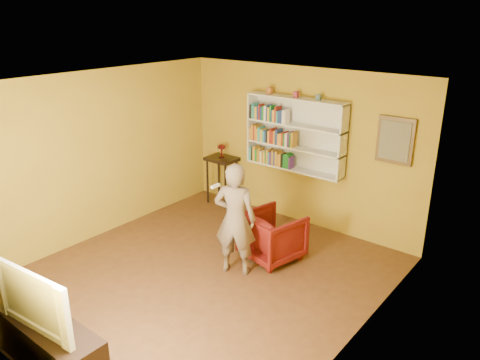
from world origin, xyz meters
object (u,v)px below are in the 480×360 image
at_px(armchair, 272,236).
at_px(ruby_lustre, 222,148).
at_px(console_table, 222,165).
at_px(person, 235,219).
at_px(tv_cabinet, 49,344).
at_px(television, 41,295).
at_px(bookshelf, 297,134).

bearing_deg(armchair, ruby_lustre, -17.37).
bearing_deg(armchair, console_table, -17.37).
height_order(person, tv_cabinet, person).
xyz_separation_m(armchair, person, (-0.19, -0.65, 0.45)).
bearing_deg(television, console_table, 102.85).
bearing_deg(armchair, tv_cabinet, 94.15).
relative_size(bookshelf, ruby_lustre, 7.08).
distance_m(armchair, tv_cabinet, 3.38).
height_order(bookshelf, person, bookshelf).
relative_size(ruby_lustre, person, 0.16).
bearing_deg(console_table, bookshelf, 5.94).
bearing_deg(console_table, person, -45.07).
distance_m(bookshelf, console_table, 1.75).
height_order(person, television, person).
distance_m(tv_cabinet, television, 0.60).
distance_m(person, tv_cabinet, 2.76).
height_order(bookshelf, console_table, bookshelf).
xyz_separation_m(person, television, (-0.32, -2.69, 0.05)).
bearing_deg(tv_cabinet, person, 83.21).
relative_size(person, television, 1.39).
relative_size(bookshelf, console_table, 1.95).
xyz_separation_m(bookshelf, armchair, (0.46, -1.32, -1.23)).
distance_m(bookshelf, armchair, 1.86).
bearing_deg(tv_cabinet, bookshelf, 89.41).
bearing_deg(person, tv_cabinet, 58.80).
bearing_deg(person, bookshelf, -106.55).
relative_size(bookshelf, armchair, 2.23).
distance_m(bookshelf, person, 2.14).
bearing_deg(console_table, armchair, -30.21).
bearing_deg(ruby_lustre, armchair, -30.21).
relative_size(armchair, person, 0.49).
xyz_separation_m(bookshelf, television, (-0.05, -4.66, -0.73)).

